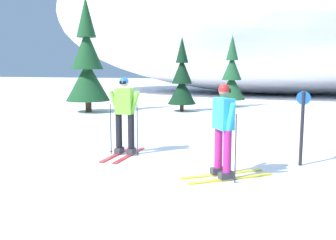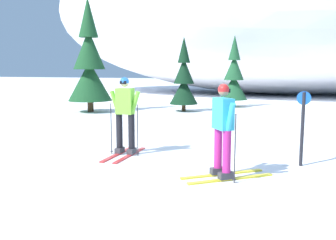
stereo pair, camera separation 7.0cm
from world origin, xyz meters
name	(u,v)px [view 2 (the right image)]	position (x,y,z in m)	size (l,w,h in m)	color
ground_plane	(182,162)	(0.00, 0.00, 0.00)	(120.00, 120.00, 0.00)	white
skier_cyan_jacket	(223,129)	(1.01, -0.88, 0.91)	(1.63, 1.39, 1.74)	gold
skier_lime_jacket	(125,114)	(-1.47, 0.31, 0.95)	(0.77, 1.63, 1.81)	red
pine_tree_far_left	(89,65)	(-6.53, 7.64, 2.16)	(2.00, 2.00, 5.17)	#47301E
pine_tree_center_left	(184,80)	(-2.47, 9.14, 1.44)	(1.33, 1.33, 3.43)	#47301E
pine_tree_center	(234,77)	(-0.54, 11.92, 1.54)	(1.42, 1.42, 3.69)	#47301E
snow_ridge_background	(286,6)	(1.79, 22.83, 6.69)	(37.38, 20.78, 13.39)	white
trail_marker_post	(303,124)	(2.42, 0.47, 0.88)	(0.28, 0.07, 1.55)	black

